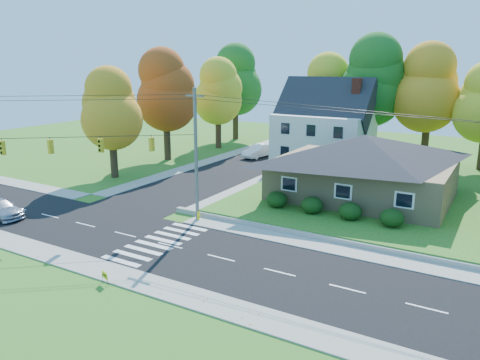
{
  "coord_description": "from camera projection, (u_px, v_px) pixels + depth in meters",
  "views": [
    {
      "loc": [
        18.6,
        -22.5,
        11.76
      ],
      "look_at": [
        0.65,
        8.0,
        2.82
      ],
      "focal_mm": 35.0,
      "sensor_mm": 36.0,
      "label": 1
    }
  ],
  "objects": [
    {
      "name": "yard_sign",
      "position": [
        105.0,
        275.0,
        25.38
      ],
      "size": [
        0.56,
        0.2,
        0.72
      ],
      "color": "black",
      "rests_on": "ground"
    },
    {
      "name": "tree_lot_0",
      "position": [
        327.0,
        91.0,
        58.19
      ],
      "size": [
        6.72,
        6.72,
        12.51
      ],
      "color": "#3F2A19",
      "rests_on": "lawn"
    },
    {
      "name": "lawn",
      "position": [
        432.0,
        194.0,
        41.92
      ],
      "size": [
        30.0,
        30.0,
        0.5
      ],
      "primitive_type": "cube",
      "color": "#3D7923",
      "rests_on": "ground"
    },
    {
      "name": "tree_lot_2",
      "position": [
        430.0,
        88.0,
        52.12
      ],
      "size": [
        7.28,
        7.28,
        13.56
      ],
      "color": "#3F2A19",
      "rests_on": "lawn"
    },
    {
      "name": "hedge_row",
      "position": [
        331.0,
        208.0,
        35.05
      ],
      "size": [
        10.7,
        1.7,
        1.27
      ],
      "color": "#163A10",
      "rests_on": "lawn"
    },
    {
      "name": "road_cross",
      "position": [
        254.0,
        162.0,
        56.49
      ],
      "size": [
        8.0,
        44.0,
        0.02
      ],
      "primitive_type": "cube",
      "color": "black",
      "rests_on": "ground"
    },
    {
      "name": "tree_west_1",
      "position": [
        165.0,
        90.0,
        55.99
      ],
      "size": [
        7.28,
        7.28,
        13.56
      ],
      "color": "#3F2A19",
      "rests_on": "ground"
    },
    {
      "name": "ground",
      "position": [
        170.0,
        246.0,
        30.83
      ],
      "size": [
        120.0,
        120.0,
        0.0
      ],
      "primitive_type": "plane",
      "color": "#3D7923"
    },
    {
      "name": "tree_west_3",
      "position": [
        235.0,
        80.0,
        71.36
      ],
      "size": [
        7.84,
        7.84,
        14.6
      ],
      "color": "#3F2A19",
      "rests_on": "ground"
    },
    {
      "name": "ranch_house",
      "position": [
        363.0,
        166.0,
        39.46
      ],
      "size": [
        14.6,
        10.6,
        5.4
      ],
      "color": "tan",
      "rests_on": "lawn"
    },
    {
      "name": "colonial_house",
      "position": [
        325.0,
        127.0,
        53.08
      ],
      "size": [
        10.4,
        8.4,
        9.6
      ],
      "color": "silver",
      "rests_on": "lawn"
    },
    {
      "name": "sidewalk_south",
      "position": [
        115.0,
        274.0,
        26.64
      ],
      "size": [
        90.0,
        2.0,
        0.08
      ],
      "primitive_type": "cube",
      "color": "#9C9A90",
      "rests_on": "ground"
    },
    {
      "name": "road_main",
      "position": [
        170.0,
        246.0,
        30.83
      ],
      "size": [
        90.0,
        8.0,
        0.02
      ],
      "primitive_type": "cube",
      "color": "black",
      "rests_on": "ground"
    },
    {
      "name": "tree_lot_1",
      "position": [
        374.0,
        81.0,
        54.08
      ],
      "size": [
        7.84,
        7.84,
        14.6
      ],
      "color": "#3F2A19",
      "rests_on": "lawn"
    },
    {
      "name": "sidewalk_north",
      "position": [
        212.0,
        223.0,
        35.0
      ],
      "size": [
        90.0,
        2.0,
        0.08
      ],
      "primitive_type": "cube",
      "color": "#9C9A90",
      "rests_on": "ground"
    },
    {
      "name": "traffic_infrastructure",
      "position": [
        178.0,
        166.0,
        30.77
      ],
      "size": [
        38.1,
        10.66,
        10.0
      ],
      "color": "#666059",
      "rests_on": "ground"
    },
    {
      "name": "tree_west_2",
      "position": [
        218.0,
        92.0,
        64.01
      ],
      "size": [
        6.72,
        6.72,
        12.51
      ],
      "color": "#3F2A19",
      "rests_on": "ground"
    },
    {
      "name": "tree_west_0",
      "position": [
        110.0,
        109.0,
        47.46
      ],
      "size": [
        6.16,
        6.16,
        11.47
      ],
      "color": "#3F2A19",
      "rests_on": "ground"
    },
    {
      "name": "fire_hydrant",
      "position": [
        198.0,
        216.0,
        35.78
      ],
      "size": [
        0.4,
        0.32,
        0.72
      ],
      "color": "yellow",
      "rests_on": "ground"
    },
    {
      "name": "white_car",
      "position": [
        259.0,
        151.0,
        59.21
      ],
      "size": [
        2.63,
        5.25,
        1.65
      ],
      "primitive_type": "imported",
      "rotation": [
        0.0,
        0.0,
        -0.18
      ],
      "color": "white",
      "rests_on": "road_cross"
    }
  ]
}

